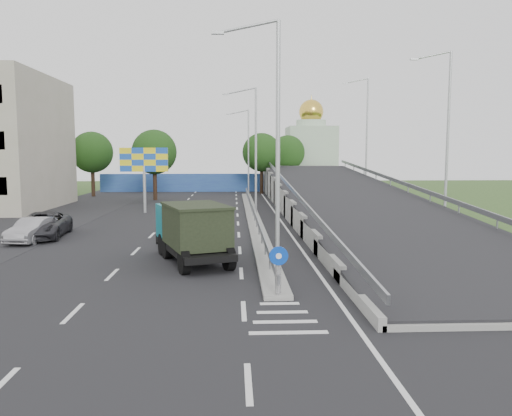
{
  "coord_description": "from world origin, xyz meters",
  "views": [
    {
      "loc": [
        -1.5,
        -14.27,
        4.93
      ],
      "look_at": [
        -0.36,
        11.13,
        2.2
      ],
      "focal_mm": 35.0,
      "sensor_mm": 36.0,
      "label": 1
    }
  ],
  "objects": [
    {
      "name": "lamp_post_mid",
      "position": [
        0.11,
        26.0,
        5.81
      ],
      "size": [
        2.74,
        0.18,
        10.08
      ],
      "color": "#B2B5B7",
      "rests_on": "median"
    },
    {
      "name": "dump_truck",
      "position": [
        -3.43,
        8.58,
        1.51
      ],
      "size": [
        4.16,
        6.58,
        2.73
      ],
      "rotation": [
        0.0,
        0.0,
        0.34
      ],
      "color": "black",
      "rests_on": "ground"
    },
    {
      "name": "median_guardrail",
      "position": [
        0.0,
        24.0,
        0.75
      ],
      "size": [
        0.09,
        44.0,
        0.71
      ],
      "color": "gray",
      "rests_on": "median"
    },
    {
      "name": "parking_strip",
      "position": [
        -16.0,
        20.0,
        0.0
      ],
      "size": [
        8.0,
        90.0,
        0.05
      ],
      "primitive_type": "cube",
      "color": "black",
      "rests_on": "ground"
    },
    {
      "name": "overpass_ramp",
      "position": [
        7.5,
        24.0,
        1.75
      ],
      "size": [
        10.0,
        50.0,
        3.5
      ],
      "color": "gray",
      "rests_on": "ground"
    },
    {
      "name": "blue_wall",
      "position": [
        -4.0,
        52.0,
        1.2
      ],
      "size": [
        30.0,
        0.5,
        2.4
      ],
      "primitive_type": "cube",
      "color": "#2A449D",
      "rests_on": "ground"
    },
    {
      "name": "billboard",
      "position": [
        -9.0,
        28.0,
        4.19
      ],
      "size": [
        4.0,
        0.24,
        5.5
      ],
      "color": "#B2B5B7",
      "rests_on": "ground"
    },
    {
      "name": "sign_bollard",
      "position": [
        0.0,
        2.17,
        1.03
      ],
      "size": [
        0.64,
        0.23,
        1.67
      ],
      "color": "black",
      "rests_on": "median"
    },
    {
      "name": "parked_car_b",
      "position": [
        -12.89,
        14.28,
        0.68
      ],
      "size": [
        1.9,
        4.28,
        1.37
      ],
      "primitive_type": "imported",
      "rotation": [
        0.0,
        0.0,
        -0.11
      ],
      "color": "#949297",
      "rests_on": "ground"
    },
    {
      "name": "median",
      "position": [
        0.0,
        24.0,
        0.1
      ],
      "size": [
        1.0,
        44.0,
        0.2
      ],
      "primitive_type": "cube",
      "color": "gray",
      "rests_on": "ground"
    },
    {
      "name": "road_surface",
      "position": [
        -3.0,
        20.0,
        0.0
      ],
      "size": [
        26.0,
        90.0,
        0.04
      ],
      "primitive_type": "cube",
      "color": "black",
      "rests_on": "ground"
    },
    {
      "name": "tree_ramp_far",
      "position": [
        6.0,
        55.0,
        5.18
      ],
      "size": [
        4.8,
        4.8,
        7.6
      ],
      "color": "black",
      "rests_on": "ground"
    },
    {
      "name": "lamp_post_near",
      "position": [
        0.11,
        6.0,
        5.81
      ],
      "size": [
        2.74,
        0.18,
        10.08
      ],
      "color": "#B2B5B7",
      "rests_on": "median"
    },
    {
      "name": "tree_left_far",
      "position": [
        -18.0,
        45.0,
        5.18
      ],
      "size": [
        4.8,
        4.8,
        7.6
      ],
      "color": "black",
      "rests_on": "ground"
    },
    {
      "name": "lamp_post_far",
      "position": [
        0.11,
        46.0,
        5.81
      ],
      "size": [
        2.74,
        0.18,
        10.08
      ],
      "color": "#B2B5B7",
      "rests_on": "median"
    },
    {
      "name": "parked_car_c",
      "position": [
        -12.86,
        15.57,
        0.75
      ],
      "size": [
        3.05,
        5.66,
        1.51
      ],
      "primitive_type": "imported",
      "rotation": [
        0.0,
        0.0,
        0.1
      ],
      "color": "#2B2A2F",
      "rests_on": "ground"
    },
    {
      "name": "tree_left_mid",
      "position": [
        -10.0,
        40.0,
        5.18
      ],
      "size": [
        4.8,
        4.8,
        7.6
      ],
      "color": "black",
      "rests_on": "ground"
    },
    {
      "name": "ground",
      "position": [
        0.0,
        0.0,
        0.0
      ],
      "size": [
        160.0,
        160.0,
        0.0
      ],
      "primitive_type": "plane",
      "color": "#2D4C1E",
      "rests_on": "ground"
    },
    {
      "name": "church",
      "position": [
        10.0,
        60.0,
        5.31
      ],
      "size": [
        7.0,
        7.0,
        13.8
      ],
      "color": "#B2CCAD",
      "rests_on": "ground"
    },
    {
      "name": "tree_median_far",
      "position": [
        2.0,
        48.0,
        5.18
      ],
      "size": [
        4.8,
        4.8,
        7.6
      ],
      "color": "black",
      "rests_on": "ground"
    }
  ]
}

